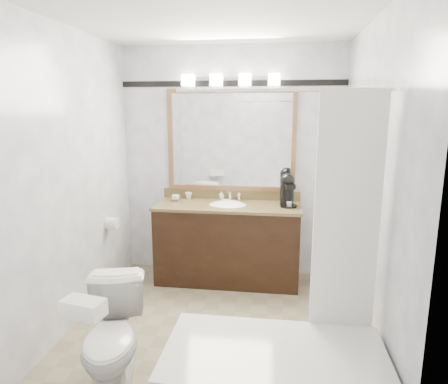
{
  "coord_description": "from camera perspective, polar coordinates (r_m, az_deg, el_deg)",
  "views": [
    {
      "loc": [
        0.52,
        -3.03,
        1.84
      ],
      "look_at": [
        0.05,
        0.35,
        1.12
      ],
      "focal_mm": 32.0,
      "sensor_mm": 36.0,
      "label": 1
    }
  ],
  "objects": [
    {
      "name": "room",
      "position": [
        3.13,
        -1.84,
        0.97
      ],
      "size": [
        2.42,
        2.62,
        2.52
      ],
      "color": "gray",
      "rests_on": "ground"
    },
    {
      "name": "vanity",
      "position": [
        4.32,
        0.53,
        -7.05
      ],
      "size": [
        1.53,
        0.58,
        0.97
      ],
      "color": "black",
      "rests_on": "ground"
    },
    {
      "name": "mirror",
      "position": [
        4.36,
        1.01,
        7.37
      ],
      "size": [
        1.4,
        0.04,
        1.1
      ],
      "color": "#906441",
      "rests_on": "room"
    },
    {
      "name": "vanity_light_bar",
      "position": [
        4.3,
        0.95,
        15.75
      ],
      "size": [
        1.02,
        0.14,
        0.12
      ],
      "color": "silver",
      "rests_on": "room"
    },
    {
      "name": "accent_stripe",
      "position": [
        4.37,
        1.06,
        15.25
      ],
      "size": [
        2.4,
        0.01,
        0.06
      ],
      "primitive_type": "cube",
      "color": "black",
      "rests_on": "room"
    },
    {
      "name": "bathtub",
      "position": [
        2.64,
        7.72,
        -24.45
      ],
      "size": [
        1.3,
        0.75,
        1.96
      ],
      "color": "white",
      "rests_on": "ground"
    },
    {
      "name": "tp_roll",
      "position": [
        4.21,
        -15.72,
        -4.32
      ],
      "size": [
        0.11,
        0.12,
        0.12
      ],
      "primitive_type": "cylinder",
      "rotation": [
        0.0,
        1.57,
        0.0
      ],
      "color": "white",
      "rests_on": "room"
    },
    {
      "name": "toilet",
      "position": [
        2.9,
        -15.61,
        -19.47
      ],
      "size": [
        0.56,
        0.77,
        0.71
      ],
      "primitive_type": "imported",
      "rotation": [
        0.0,
        0.0,
        0.26
      ],
      "color": "white",
      "rests_on": "ground"
    },
    {
      "name": "tissue_box",
      "position": [
        2.44,
        -19.45,
        -15.33
      ],
      "size": [
        0.26,
        0.17,
        0.1
      ],
      "primitive_type": "cube",
      "rotation": [
        0.0,
        0.0,
        -0.19
      ],
      "color": "white",
      "rests_on": "toilet"
    },
    {
      "name": "coffee_maker",
      "position": [
        4.17,
        9.03,
        0.38
      ],
      "size": [
        0.18,
        0.22,
        0.34
      ],
      "rotation": [
        0.0,
        0.0,
        0.32
      ],
      "color": "black",
      "rests_on": "vanity"
    },
    {
      "name": "cup_left",
      "position": [
        4.4,
        -6.93,
        -0.82
      ],
      "size": [
        0.1,
        0.1,
        0.07
      ],
      "primitive_type": "imported",
      "rotation": [
        0.0,
        0.0,
        0.18
      ],
      "color": "white",
      "rests_on": "vanity"
    },
    {
      "name": "cup_right",
      "position": [
        4.48,
        -5.09,
        -0.5
      ],
      "size": [
        0.09,
        0.09,
        0.07
      ],
      "primitive_type": "imported",
      "rotation": [
        0.0,
        0.0,
        0.3
      ],
      "color": "white",
      "rests_on": "vanity"
    },
    {
      "name": "soap_bottle_a",
      "position": [
        4.41,
        -0.31,
        -0.54
      ],
      "size": [
        0.05,
        0.05,
        0.09
      ],
      "primitive_type": "imported",
      "rotation": [
        0.0,
        0.0,
        0.4
      ],
      "color": "white",
      "rests_on": "vanity"
    },
    {
      "name": "soap_bar",
      "position": [
        4.32,
        0.24,
        -1.24
      ],
      "size": [
        0.09,
        0.08,
        0.03
      ],
      "primitive_type": "cube",
      "rotation": [
        0.0,
        0.0,
        0.36
      ],
      "color": "beige",
      "rests_on": "vanity"
    }
  ]
}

